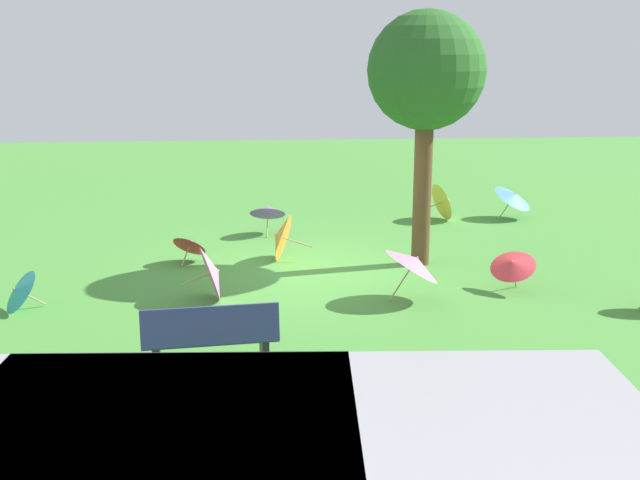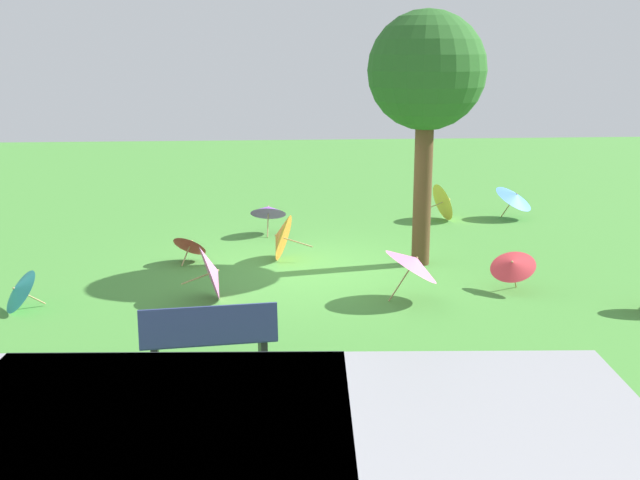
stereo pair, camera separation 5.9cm
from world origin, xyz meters
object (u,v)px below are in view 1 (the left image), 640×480
object	(u,v)px
parasol_pink_0	(414,262)
parasol_purple_0	(268,210)
parasol_teal_0	(17,291)
park_bench	(211,338)
parasol_pink_1	(214,272)
parasol_red_3	(513,264)
shade_tree	(426,74)
parasol_orange_0	(279,237)
parasol_red_0	(190,244)
parasol_yellow_0	(445,201)
parasol_blue_0	(514,196)

from	to	relation	value
parasol_pink_0	parasol_purple_0	size ratio (longest dim) A/B	1.17
parasol_purple_0	parasol_teal_0	bearing A→B (deg)	50.19
park_bench	parasol_pink_1	xyz separation A→B (m)	(0.12, -2.83, -0.02)
parasol_teal_0	parasol_red_3	bearing A→B (deg)	-177.51
shade_tree	parasol_orange_0	distance (m)	3.91
parasol_pink_0	park_bench	bearing A→B (deg)	40.46
parasol_red_0	parasol_purple_0	bearing A→B (deg)	-125.06
parasol_orange_0	parasol_teal_0	bearing A→B (deg)	32.35
parasol_orange_0	parasol_yellow_0	bearing A→B (deg)	-141.36
shade_tree	parasol_teal_0	distance (m)	7.47
parasol_orange_0	parasol_red_0	world-z (taller)	parasol_orange_0
park_bench	parasol_orange_0	xyz separation A→B (m)	(-0.96, -5.04, -0.02)
parasol_pink_1	parasol_purple_0	distance (m)	4.31
parasol_orange_0	parasol_purple_0	distance (m)	2.03
parasol_pink_1	parasol_purple_0	bearing A→B (deg)	-101.96
parasol_orange_0	parasol_pink_0	distance (m)	3.21
parasol_yellow_0	parasol_pink_1	size ratio (longest dim) A/B	1.01
parasol_yellow_0	parasol_pink_0	distance (m)	5.91
parasol_yellow_0	parasol_red_0	distance (m)	6.33
shade_tree	parasol_blue_0	distance (m)	5.42
parasol_yellow_0	parasol_pink_0	xyz separation A→B (m)	(1.88, 5.61, 0.17)
shade_tree	parasol_purple_0	world-z (taller)	shade_tree
parasol_teal_0	parasol_blue_0	xyz separation A→B (m)	(-9.44, -5.60, 0.20)
park_bench	parasol_yellow_0	xyz separation A→B (m)	(-4.84, -8.13, -0.02)
parasol_purple_0	parasol_orange_0	bearing A→B (deg)	95.27
parasol_blue_0	parasol_teal_0	bearing A→B (deg)	30.69
parasol_teal_0	parasol_red_0	distance (m)	3.40
parasol_yellow_0	parasol_purple_0	world-z (taller)	parasol_yellow_0
park_bench	parasol_pink_0	size ratio (longest dim) A/B	1.72
parasol_orange_0	parasol_purple_0	bearing A→B (deg)	-84.73
parasol_purple_0	parasol_pink_1	bearing A→B (deg)	78.04
parasol_teal_0	parasol_orange_0	distance (m)	4.69
parasol_red_3	parasol_pink_0	bearing A→B (deg)	11.39
parasol_pink_1	parasol_blue_0	bearing A→B (deg)	-141.09
shade_tree	parasol_pink_0	xyz separation A→B (m)	(0.54, 2.05, -2.76)
parasol_red_3	parasol_red_0	bearing A→B (deg)	-22.01
park_bench	parasol_pink_0	xyz separation A→B (m)	(-2.96, -2.52, 0.15)
shade_tree	parasol_teal_0	bearing A→B (deg)	17.49
park_bench	parasol_teal_0	xyz separation A→B (m)	(2.99, -2.53, -0.14)
park_bench	parasol_teal_0	world-z (taller)	park_bench
parasol_teal_0	parasol_orange_0	xyz separation A→B (m)	(-3.96, -2.51, 0.12)
parasol_yellow_0	parasol_pink_0	world-z (taller)	parasol_pink_0
park_bench	parasol_yellow_0	world-z (taller)	park_bench
shade_tree	parasol_orange_0	world-z (taller)	shade_tree
parasol_pink_0	parasol_purple_0	world-z (taller)	parasol_pink_0
parasol_red_0	parasol_blue_0	size ratio (longest dim) A/B	0.65
parasol_pink_1	parasol_blue_0	world-z (taller)	parasol_pink_1
parasol_yellow_0	parasol_pink_0	bearing A→B (deg)	71.50
parasol_yellow_0	parasol_red_3	xyz separation A→B (m)	(0.21, 5.27, 0.01)
parasol_teal_0	parasol_red_3	size ratio (longest dim) A/B	0.88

